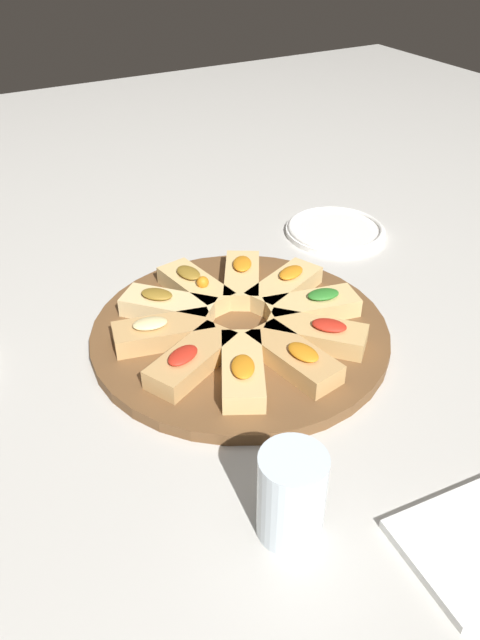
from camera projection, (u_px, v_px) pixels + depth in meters
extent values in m
plane|color=beige|center=(240.00, 338.00, 0.92)|extent=(3.00, 3.00, 0.00)
cylinder|color=brown|center=(240.00, 333.00, 0.92)|extent=(0.44, 0.44, 0.02)
cube|color=#DBB775|center=(242.00, 280.00, 1.00)|extent=(0.12, 0.15, 0.03)
ellipsoid|color=orange|center=(242.00, 264.00, 1.00)|extent=(0.05, 0.06, 0.01)
cube|color=#DBB775|center=(195.00, 288.00, 0.98)|extent=(0.08, 0.15, 0.03)
ellipsoid|color=olive|center=(189.00, 273.00, 0.98)|extent=(0.04, 0.05, 0.01)
sphere|color=orange|center=(203.00, 282.00, 0.95)|extent=(0.02, 0.02, 0.02)
cube|color=#E5C689|center=(168.00, 307.00, 0.93)|extent=(0.13, 0.14, 0.03)
ellipsoid|color=olive|center=(157.00, 294.00, 0.92)|extent=(0.05, 0.06, 0.01)
cube|color=tan|center=(163.00, 333.00, 0.88)|extent=(0.15, 0.08, 0.03)
ellipsoid|color=beige|center=(150.00, 324.00, 0.86)|extent=(0.05, 0.04, 0.01)
cube|color=tan|center=(192.00, 360.00, 0.83)|extent=(0.15, 0.11, 0.03)
ellipsoid|color=red|center=(183.00, 355.00, 0.81)|extent=(0.06, 0.05, 0.01)
cube|color=#DBB775|center=(243.00, 370.00, 0.81)|extent=(0.11, 0.15, 0.03)
ellipsoid|color=orange|center=(243.00, 367.00, 0.79)|extent=(0.05, 0.06, 0.01)
cube|color=tan|center=(293.00, 357.00, 0.83)|extent=(0.08, 0.15, 0.03)
ellipsoid|color=orange|center=(303.00, 352.00, 0.81)|extent=(0.04, 0.05, 0.01)
cube|color=tan|center=(316.00, 334.00, 0.88)|extent=(0.13, 0.14, 0.03)
ellipsoid|color=red|center=(329.00, 325.00, 0.86)|extent=(0.05, 0.06, 0.01)
cube|color=#DBB775|center=(312.00, 307.00, 0.93)|extent=(0.15, 0.08, 0.03)
ellipsoid|color=#2D7A28|center=(323.00, 294.00, 0.92)|extent=(0.05, 0.04, 0.01)
cube|color=#DBB775|center=(284.00, 288.00, 0.98)|extent=(0.15, 0.10, 0.03)
ellipsoid|color=orange|center=(291.00, 272.00, 0.98)|extent=(0.06, 0.05, 0.01)
cylinder|color=white|center=(335.00, 231.00, 1.19)|extent=(0.19, 0.19, 0.01)
torus|color=white|center=(336.00, 228.00, 1.19)|extent=(0.18, 0.18, 0.01)
cylinder|color=silver|center=(291.00, 495.00, 0.62)|extent=(0.07, 0.07, 0.10)
cube|color=white|center=(477.00, 545.00, 0.63)|extent=(0.16, 0.14, 0.01)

